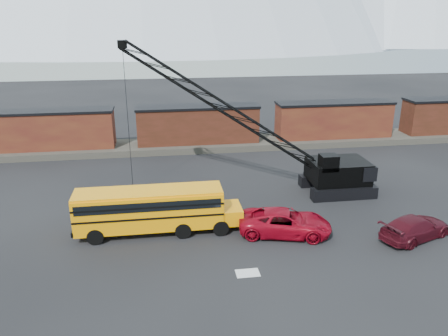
# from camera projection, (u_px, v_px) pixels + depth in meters

# --- Properties ---
(ground) EXTENTS (160.00, 160.00, 0.00)m
(ground) POSITION_uv_depth(u_px,v_px,m) (229.00, 241.00, 29.46)
(ground) COLOR black
(ground) RESTS_ON ground
(gravel_berm) EXTENTS (120.00, 5.00, 0.70)m
(gravel_berm) POSITION_uv_depth(u_px,v_px,m) (198.00, 145.00, 49.85)
(gravel_berm) COLOR #4C473E
(gravel_berm) RESTS_ON ground
(boxcar_west_near) EXTENTS (13.70, 3.10, 4.17)m
(boxcar_west_near) POSITION_uv_depth(u_px,v_px,m) (50.00, 129.00, 46.83)
(boxcar_west_near) COLOR #471714
(boxcar_west_near) RESTS_ON gravel_berm
(boxcar_mid) EXTENTS (13.70, 3.10, 4.17)m
(boxcar_mid) POSITION_uv_depth(u_px,v_px,m) (198.00, 124.00, 49.05)
(boxcar_mid) COLOR #4D1F15
(boxcar_mid) RESTS_ON gravel_berm
(boxcar_east_near) EXTENTS (13.70, 3.10, 4.17)m
(boxcar_east_near) POSITION_uv_depth(u_px,v_px,m) (334.00, 119.00, 51.27)
(boxcar_east_near) COLOR #471714
(boxcar_east_near) RESTS_ON gravel_berm
(snow_patch) EXTENTS (1.40, 0.90, 0.02)m
(snow_patch) POSITION_uv_depth(u_px,v_px,m) (248.00, 273.00, 25.79)
(snow_patch) COLOR silver
(snow_patch) RESTS_ON ground
(school_bus) EXTENTS (11.65, 2.65, 3.19)m
(school_bus) POSITION_uv_depth(u_px,v_px,m) (155.00, 209.00, 30.08)
(school_bus) COLOR orange
(school_bus) RESTS_ON ground
(red_pickup) EXTENTS (6.86, 4.37, 1.76)m
(red_pickup) POSITION_uv_depth(u_px,v_px,m) (285.00, 222.00, 30.13)
(red_pickup) COLOR maroon
(red_pickup) RESTS_ON ground
(maroon_suv) EXTENTS (5.91, 4.08, 1.59)m
(maroon_suv) POSITION_uv_depth(u_px,v_px,m) (415.00, 227.00, 29.60)
(maroon_suv) COLOR #410B15
(maroon_suv) RESTS_ON ground
(crawler_crane) EXTENTS (20.57, 4.87, 12.80)m
(crawler_crane) POSITION_uv_depth(u_px,v_px,m) (233.00, 113.00, 35.23)
(crawler_crane) COLOR black
(crawler_crane) RESTS_ON ground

